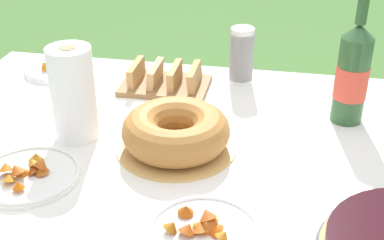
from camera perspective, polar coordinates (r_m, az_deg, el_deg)
name	(u,v)px	position (r m, az deg, el deg)	size (l,w,h in m)	color
garden_table	(218,190)	(1.29, 2.74, -7.43)	(1.63, 1.16, 0.74)	#A87A47
tablecloth	(218,172)	(1.26, 2.79, -5.53)	(1.64, 1.17, 0.10)	white
bundt_cake	(176,132)	(1.29, -1.73, -1.28)	(0.29, 0.29, 0.10)	tan
cup_stack	(241,56)	(1.64, 5.27, 6.83)	(0.07, 0.07, 0.18)	white
cider_bottle_green	(352,74)	(1.45, 16.73, 4.69)	(0.09, 0.09, 0.35)	#2D562D
snack_plate_near	(204,231)	(1.05, 1.26, -11.73)	(0.22, 0.22, 0.06)	white
snack_plate_right	(57,68)	(1.79, -14.25, 5.35)	(0.20, 0.20, 0.05)	white
snack_plate_far	(28,174)	(1.26, -17.12, -5.51)	(0.23, 0.23, 0.05)	white
paper_towel_roll	(73,94)	(1.35, -12.57, 2.75)	(0.11, 0.11, 0.24)	white
bread_board	(165,80)	(1.62, -2.88, 4.23)	(0.26, 0.18, 0.07)	olive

